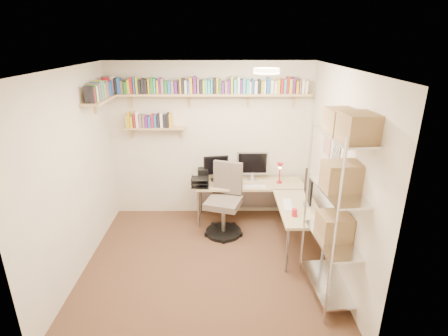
# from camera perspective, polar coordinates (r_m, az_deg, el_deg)

# --- Properties ---
(ground) EXTENTS (3.20, 3.20, 0.00)m
(ground) POSITION_cam_1_polar(r_m,az_deg,el_deg) (4.82, -2.65, -15.24)
(ground) COLOR #49291F
(ground) RESTS_ON ground
(room_shell) EXTENTS (3.24, 3.04, 2.52)m
(room_shell) POSITION_cam_1_polar(r_m,az_deg,el_deg) (4.11, -2.93, 2.56)
(room_shell) COLOR beige
(room_shell) RESTS_ON ground
(wall_shelves) EXTENTS (3.12, 1.09, 0.80)m
(wall_shelves) POSITION_cam_1_polar(r_m,az_deg,el_deg) (5.30, -7.22, 11.80)
(wall_shelves) COLOR tan
(wall_shelves) RESTS_ON ground
(corner_desk) EXTENTS (1.78, 1.68, 1.14)m
(corner_desk) POSITION_cam_1_polar(r_m,az_deg,el_deg) (5.35, 4.90, -3.40)
(corner_desk) COLOR tan
(corner_desk) RESTS_ON ground
(office_chair) EXTENTS (0.61, 0.62, 1.09)m
(office_chair) POSITION_cam_1_polar(r_m,az_deg,el_deg) (5.27, 0.13, -6.03)
(office_chair) COLOR black
(office_chair) RESTS_ON ground
(wire_rack) EXTENTS (0.50, 0.91, 2.18)m
(wire_rack) POSITION_cam_1_polar(r_m,az_deg,el_deg) (3.79, 18.61, -2.01)
(wire_rack) COLOR silver
(wire_rack) RESTS_ON ground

